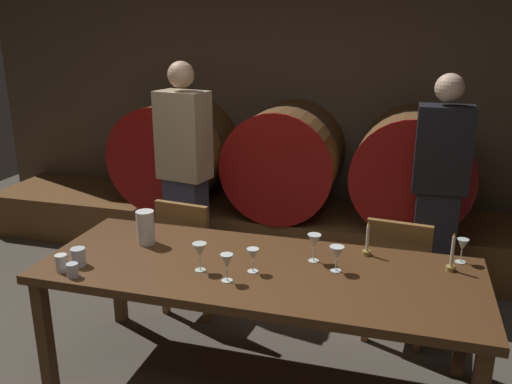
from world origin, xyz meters
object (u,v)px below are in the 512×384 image
wine_glass_far_left (200,251)px  wine_glass_far_right (462,246)px  candle_right (452,260)px  wine_glass_left (227,262)px  cup_center (78,257)px  cup_right (73,270)px  candle_left (367,246)px  pitcher (146,227)px  cup_left (61,263)px  wine_glass_right (337,254)px  guest_right (439,192)px  wine_glass_center_left (253,256)px  chair_right (398,273)px  wine_barrel_right (412,167)px  wine_barrel_center (287,159)px  guest_left (185,176)px  wine_barrel_left (177,151)px  dining_table (258,278)px  wine_glass_center_right (314,242)px  chair_left (191,251)px

wine_glass_far_left → wine_glass_far_right: size_ratio=1.13×
candle_right → wine_glass_left: candle_right is taller
wine_glass_left → cup_center: bearing=-176.9°
cup_right → candle_left: bearing=25.9°
pitcher → cup_left: bearing=-118.8°
pitcher → wine_glass_right: bearing=-3.2°
guest_right → wine_glass_center_left: 1.70m
chair_right → candle_left: size_ratio=4.23×
wine_barrel_right → wine_glass_far_left: bearing=-117.7°
candle_left → wine_glass_far_right: bearing=4.6°
wine_glass_far_right → wine_glass_far_left: bearing=-159.9°
wine_barrel_center → guest_left: (-0.61, -0.86, 0.03)m
wine_barrel_left → wine_barrel_center: bearing=0.0°
wine_glass_far_left → dining_table: bearing=23.9°
chair_right → guest_right: guest_right is taller
chair_right → wine_glass_right: (-0.33, -0.64, 0.37)m
wine_glass_far_left → wine_glass_center_right: (0.58, 0.29, 0.00)m
cup_center → wine_barrel_center: bearing=72.6°
chair_right → wine_glass_far_left: bearing=44.9°
wine_barrel_center → guest_right: guest_right is taller
candle_right → wine_glass_center_right: size_ratio=1.37×
wine_glass_center_left → chair_left: bearing=132.9°
wine_glass_far_right → chair_left: bearing=170.6°
pitcher → wine_glass_far_left: size_ratio=1.30×
chair_left → cup_right: bearing=84.7°
candle_left → candle_right: 0.47m
candle_left → chair_left: bearing=165.0°
wine_barrel_center → wine_glass_left: wine_barrel_center is taller
wine_glass_right → cup_right: 1.42m
wine_barrel_left → candle_right: 2.92m
wine_barrel_right → cup_center: (-1.77, -2.20, -0.09)m
wine_glass_far_left → wine_glass_left: (0.18, -0.08, -0.01)m
wine_barrel_right → wine_glass_left: 2.33m
guest_right → wine_glass_center_left: size_ratio=12.77×
wine_glass_center_right → wine_barrel_right: bearing=74.0°
guest_left → wine_glass_center_right: bearing=153.3°
guest_left → pitcher: bearing=110.0°
pitcher → wine_glass_left: pitcher is taller
chair_right → cup_left: (-1.77, -1.05, 0.32)m
wine_glass_left → candle_right: bearing=21.9°
wine_glass_center_right → cup_center: 1.32m
wine_glass_left → wine_glass_far_right: size_ratio=1.08×
guest_right → wine_glass_far_right: guest_right is taller
candle_right → cup_center: bearing=-165.8°
guest_right → cup_center: 2.51m
wine_barrel_right → dining_table: wine_barrel_right is taller
cup_center → dining_table: bearing=14.7°
wine_barrel_center → wine_glass_right: bearing=-69.4°
candle_left → chair_right: bearing=63.4°
cup_right → wine_barrel_right: bearing=53.7°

